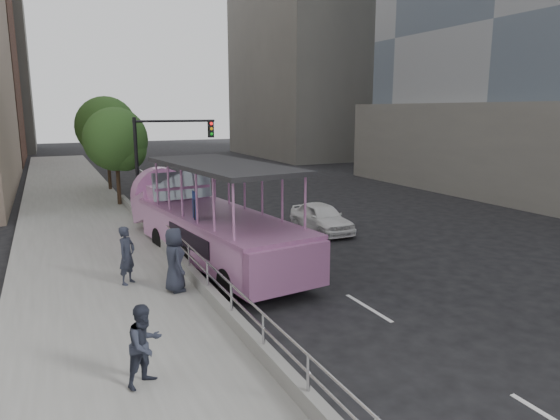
{
  "coord_description": "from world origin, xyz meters",
  "views": [
    {
      "loc": [
        -7.0,
        -13.07,
        5.56
      ],
      "look_at": [
        -0.1,
        1.59,
        2.3
      ],
      "focal_mm": 32.0,
      "sensor_mm": 36.0,
      "label": 1
    }
  ],
  "objects_px": {
    "traffic_signal": "(160,151)",
    "street_tree_far": "(108,129)",
    "duck_boat": "(206,222)",
    "parking_sign": "(195,223)",
    "pedestrian_far": "(174,260)",
    "car": "(321,217)",
    "pedestrian_near": "(127,255)",
    "pedestrian_mid": "(145,345)",
    "street_tree_near": "(118,142)"
  },
  "relations": [
    {
      "from": "pedestrian_near",
      "to": "traffic_signal",
      "type": "height_order",
      "value": "traffic_signal"
    },
    {
      "from": "traffic_signal",
      "to": "street_tree_far",
      "type": "height_order",
      "value": "street_tree_far"
    },
    {
      "from": "street_tree_far",
      "to": "parking_sign",
      "type": "bearing_deg",
      "value": -88.48
    },
    {
      "from": "car",
      "to": "street_tree_far",
      "type": "relative_size",
      "value": 0.62
    },
    {
      "from": "traffic_signal",
      "to": "street_tree_far",
      "type": "distance_m",
      "value": 9.57
    },
    {
      "from": "parking_sign",
      "to": "street_tree_near",
      "type": "distance_m",
      "value": 13.1
    },
    {
      "from": "pedestrian_mid",
      "to": "pedestrian_far",
      "type": "relative_size",
      "value": 0.85
    },
    {
      "from": "pedestrian_near",
      "to": "street_tree_far",
      "type": "distance_m",
      "value": 20.09
    },
    {
      "from": "parking_sign",
      "to": "street_tree_near",
      "type": "bearing_deg",
      "value": 93.11
    },
    {
      "from": "street_tree_far",
      "to": "pedestrian_near",
      "type": "bearing_deg",
      "value": -95.5
    },
    {
      "from": "parking_sign",
      "to": "pedestrian_far",
      "type": "bearing_deg",
      "value": -120.7
    },
    {
      "from": "pedestrian_mid",
      "to": "street_tree_far",
      "type": "height_order",
      "value": "street_tree_far"
    },
    {
      "from": "pedestrian_near",
      "to": "pedestrian_mid",
      "type": "height_order",
      "value": "pedestrian_near"
    },
    {
      "from": "duck_boat",
      "to": "pedestrian_far",
      "type": "height_order",
      "value": "duck_boat"
    },
    {
      "from": "pedestrian_mid",
      "to": "street_tree_far",
      "type": "distance_m",
      "value": 26.15
    },
    {
      "from": "car",
      "to": "traffic_signal",
      "type": "height_order",
      "value": "traffic_signal"
    },
    {
      "from": "street_tree_near",
      "to": "car",
      "type": "bearing_deg",
      "value": -51.14
    },
    {
      "from": "pedestrian_mid",
      "to": "street_tree_near",
      "type": "xyz_separation_m",
      "value": [
        2.27,
        19.83,
        2.7
      ]
    },
    {
      "from": "pedestrian_near",
      "to": "pedestrian_far",
      "type": "bearing_deg",
      "value": -93.13
    },
    {
      "from": "duck_boat",
      "to": "street_tree_far",
      "type": "height_order",
      "value": "street_tree_far"
    },
    {
      "from": "traffic_signal",
      "to": "duck_boat",
      "type": "bearing_deg",
      "value": -90.2
    },
    {
      "from": "pedestrian_far",
      "to": "parking_sign",
      "type": "height_order",
      "value": "parking_sign"
    },
    {
      "from": "car",
      "to": "pedestrian_far",
      "type": "relative_size",
      "value": 2.09
    },
    {
      "from": "parking_sign",
      "to": "traffic_signal",
      "type": "relative_size",
      "value": 0.55
    },
    {
      "from": "pedestrian_near",
      "to": "pedestrian_far",
      "type": "height_order",
      "value": "pedestrian_far"
    },
    {
      "from": "street_tree_far",
      "to": "traffic_signal",
      "type": "bearing_deg",
      "value": -81.57
    },
    {
      "from": "pedestrian_far",
      "to": "traffic_signal",
      "type": "distance_m",
      "value": 11.99
    },
    {
      "from": "street_tree_near",
      "to": "street_tree_far",
      "type": "height_order",
      "value": "street_tree_far"
    },
    {
      "from": "street_tree_near",
      "to": "pedestrian_near",
      "type": "bearing_deg",
      "value": -97.05
    },
    {
      "from": "car",
      "to": "street_tree_near",
      "type": "xyz_separation_m",
      "value": [
        -7.62,
        9.45,
        3.14
      ]
    },
    {
      "from": "pedestrian_near",
      "to": "street_tree_near",
      "type": "height_order",
      "value": "street_tree_near"
    },
    {
      "from": "duck_boat",
      "to": "pedestrian_near",
      "type": "height_order",
      "value": "duck_boat"
    },
    {
      "from": "duck_boat",
      "to": "parking_sign",
      "type": "distance_m",
      "value": 1.99
    },
    {
      "from": "street_tree_near",
      "to": "street_tree_far",
      "type": "bearing_deg",
      "value": 88.09
    },
    {
      "from": "pedestrian_near",
      "to": "traffic_signal",
      "type": "distance_m",
      "value": 11.08
    },
    {
      "from": "pedestrian_near",
      "to": "street_tree_near",
      "type": "distance_m",
      "value": 14.11
    },
    {
      "from": "duck_boat",
      "to": "parking_sign",
      "type": "bearing_deg",
      "value": -116.5
    },
    {
      "from": "pedestrian_far",
      "to": "parking_sign",
      "type": "relative_size",
      "value": 0.66
    },
    {
      "from": "pedestrian_near",
      "to": "pedestrian_mid",
      "type": "relative_size",
      "value": 1.11
    },
    {
      "from": "duck_boat",
      "to": "pedestrian_mid",
      "type": "relative_size",
      "value": 7.1
    },
    {
      "from": "pedestrian_near",
      "to": "traffic_signal",
      "type": "xyz_separation_m",
      "value": [
        3.3,
        10.33,
        2.3
      ]
    },
    {
      "from": "pedestrian_mid",
      "to": "duck_boat",
      "type": "bearing_deg",
      "value": 35.14
    },
    {
      "from": "pedestrian_near",
      "to": "street_tree_far",
      "type": "xyz_separation_m",
      "value": [
        1.9,
        19.76,
        3.11
      ]
    },
    {
      "from": "car",
      "to": "pedestrian_mid",
      "type": "bearing_deg",
      "value": -133.54
    },
    {
      "from": "pedestrian_mid",
      "to": "traffic_signal",
      "type": "distance_m",
      "value": 17.02
    },
    {
      "from": "pedestrian_mid",
      "to": "pedestrian_far",
      "type": "distance_m",
      "value": 5.13
    },
    {
      "from": "pedestrian_far",
      "to": "street_tree_far",
      "type": "bearing_deg",
      "value": -5.91
    },
    {
      "from": "car",
      "to": "pedestrian_mid",
      "type": "height_order",
      "value": "pedestrian_mid"
    },
    {
      "from": "pedestrian_far",
      "to": "duck_boat",
      "type": "bearing_deg",
      "value": -32.73
    },
    {
      "from": "pedestrian_far",
      "to": "traffic_signal",
      "type": "xyz_separation_m",
      "value": [
        2.13,
        11.58,
        2.25
      ]
    }
  ]
}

